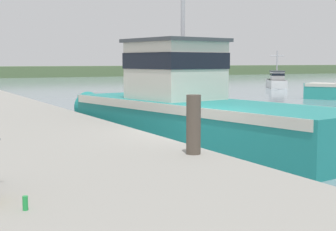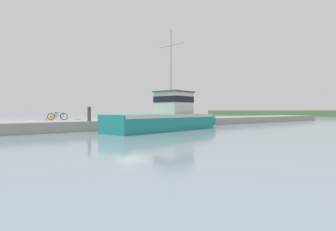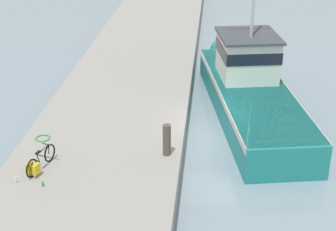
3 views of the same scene
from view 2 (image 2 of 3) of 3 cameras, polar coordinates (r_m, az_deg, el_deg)
The scene contains 8 objects.
ground_plane at distance 22.94m, azimuth -8.40°, elevation -3.25°, with size 320.00×320.00×0.00m, color gray.
dock_pier at distance 26.75m, azimuth -13.05°, elevation -1.77°, with size 6.28×80.00×0.83m, color gray.
fishing_boat_main at distance 23.27m, azimuth 0.00°, elevation -0.26°, with size 5.08×13.45×8.97m.
bicycle_touring at distance 26.82m, azimuth -23.27°, elevation -0.22°, with size 0.72×1.73×0.74m.
mooring_post at distance 23.18m, azimuth -16.79°, elevation 0.31°, with size 0.30×0.30×1.21m, color #51473D.
hose_coil at distance 28.10m, azimuth -19.01°, elevation -0.78°, with size 0.58×0.58×0.05m, color green.
water_bottle_on_curb at distance 26.18m, azimuth -24.98°, elevation -0.79°, with size 0.07×0.07×0.19m, color green.
water_bottle_by_bike at distance 27.13m, azimuth -25.24°, elevation -0.68°, with size 0.07×0.07×0.24m, color silver.
Camera 2 is at (19.82, -11.42, 1.70)m, focal length 28.00 mm.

